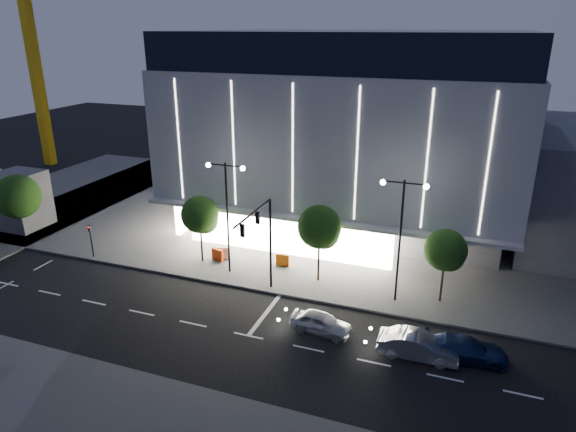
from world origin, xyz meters
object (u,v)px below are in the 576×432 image
(barrier_b, at_px, (223,253))
(street_lamp_west, at_px, (227,202))
(ped_signal_far, at_px, (91,238))
(barrier_c, at_px, (283,260))
(car_lead, at_px, (321,323))
(tower_crane, at_px, (32,8))
(barrier_a, at_px, (218,255))
(tree_left, at_px, (200,217))
(tree_mid, at_px, (320,229))
(traffic_mast, at_px, (262,233))
(car_third, at_px, (465,349))
(street_lamp_east, at_px, (401,224))
(car_second, at_px, (418,346))
(tree_right, at_px, (446,252))

(barrier_b, bearing_deg, street_lamp_west, -60.37)
(street_lamp_west, bearing_deg, ped_signal_far, -172.87)
(barrier_c, bearing_deg, car_lead, -57.07)
(tower_crane, distance_m, barrier_b, 45.94)
(barrier_a, bearing_deg, car_lead, -16.19)
(tree_left, bearing_deg, street_lamp_west, -18.94)
(ped_signal_far, relative_size, barrier_c, 2.73)
(tree_mid, bearing_deg, barrier_c, 158.03)
(traffic_mast, xyz_separation_m, car_third, (13.91, -2.66, -4.33))
(traffic_mast, bearing_deg, street_lamp_west, 146.35)
(car_lead, height_order, barrier_c, car_lead)
(tree_left, bearing_deg, street_lamp_east, -3.65)
(barrier_c, bearing_deg, car_second, -38.18)
(street_lamp_west, distance_m, street_lamp_east, 13.00)
(street_lamp_west, relative_size, barrier_b, 8.18)
(street_lamp_east, xyz_separation_m, barrier_a, (-14.85, 1.51, -5.31))
(traffic_mast, relative_size, tree_left, 1.24)
(street_lamp_east, xyz_separation_m, barrier_c, (-9.43, 2.41, -5.31))
(tree_right, height_order, barrier_b, tree_right)
(tower_crane, bearing_deg, ped_signal_far, -42.20)
(ped_signal_far, distance_m, tree_left, 9.61)
(tree_left, relative_size, tree_mid, 0.93)
(tree_right, relative_size, car_lead, 1.37)
(car_third, relative_size, barrier_c, 4.39)
(barrier_b, bearing_deg, car_third, -30.46)
(car_second, bearing_deg, tree_right, -7.30)
(traffic_mast, height_order, street_lamp_east, street_lamp_east)
(tree_right, xyz_separation_m, car_second, (-0.74, -7.09, -3.11))
(street_lamp_east, xyz_separation_m, ped_signal_far, (-25.00, -1.50, -4.07))
(street_lamp_west, distance_m, car_second, 17.25)
(tree_right, distance_m, barrier_c, 12.94)
(tree_right, bearing_deg, street_lamp_west, -176.36)
(street_lamp_east, height_order, tree_left, street_lamp_east)
(car_lead, height_order, barrier_b, car_lead)
(tower_crane, relative_size, tree_right, 5.81)
(car_lead, bearing_deg, tree_left, 67.85)
(car_second, height_order, barrier_a, car_second)
(street_lamp_east, relative_size, tree_right, 1.63)
(tree_mid, height_order, barrier_a, tree_mid)
(street_lamp_east, height_order, tree_right, street_lamp_east)
(street_lamp_east, bearing_deg, street_lamp_west, 180.00)
(tree_mid, relative_size, car_third, 1.27)
(barrier_b, bearing_deg, ped_signal_far, -171.28)
(car_third, bearing_deg, tree_right, 10.10)
(street_lamp_east, xyz_separation_m, car_third, (4.91, -5.33, -5.26))
(car_third, xyz_separation_m, barrier_c, (-14.34, 7.74, -0.05))
(street_lamp_west, height_order, street_lamp_east, same)
(tree_mid, distance_m, barrier_a, 9.62)
(tower_crane, bearing_deg, tree_mid, -25.02)
(car_third, bearing_deg, tree_left, 66.64)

